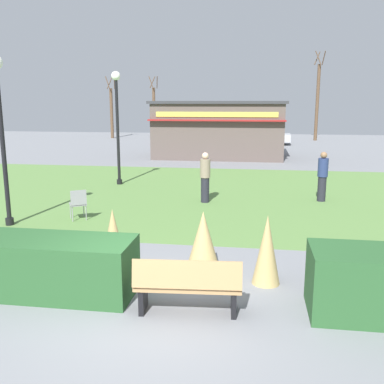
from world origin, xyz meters
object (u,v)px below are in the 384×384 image
Objects in this scene: food_kiosk at (219,129)px; parked_car_center_slot at (263,136)px; person_standing at (322,176)px; parked_car_west_slot at (194,135)px; tree_center_bg at (317,101)px; trash_bin at (352,271)px; tree_right_bg at (154,110)px; person_strolling at (205,177)px; tree_left_bg at (112,112)px; park_bench at (188,286)px; lamppost_mid at (1,122)px; lamppost_far at (117,115)px; cafe_chair_center at (78,202)px.

food_kiosk is 1.85× the size of parked_car_center_slot.
person_standing is 21.21m from parked_car_west_slot.
food_kiosk is at bearing -120.03° from tree_center_bg.
trash_bin is at bearing -87.37° from parked_car_center_slot.
tree_right_bg is (-11.71, 34.27, 2.09)m from trash_bin.
person_strolling is 26.01m from tree_center_bg.
parked_car_center_slot is 14.49m from tree_left_bg.
parked_car_west_slot is 8.76m from tree_right_bg.
park_bench is at bearing -69.40° from tree_left_bg.
lamppost_mid is 0.81× the size of tree_left_bg.
person_standing is at bearing -174.38° from person_strolling.
person_strolling is 0.39× the size of parked_car_west_slot.
person_strolling is 0.30× the size of tree_right_bg.
tree_right_bg is at bearing 108.86° from trash_bin.
park_bench is at bearing -155.92° from trash_bin.
lamppost_mid is at bearing 159.90° from trash_bin.
trash_bin is at bearing -64.42° from tree_left_bg.
lamppost_mid is 6.42m from person_strolling.
lamppost_mid is 10.07m from person_standing.
person_standing is at bearing -69.99° from parked_car_west_slot.
person_strolling is at bearing 94.72° from park_bench.
person_strolling is at bearing -95.94° from parked_car_center_slot.
tree_right_bg is at bearing 146.22° from parked_car_center_slot.
lamppost_mid is at bearing -93.90° from parked_car_west_slot.
tree_left_bg reaches higher than parked_car_center_slot.
lamppost_far is at bearing -108.52° from parked_car_center_slot.
food_kiosk is 1.41× the size of tree_left_bg.
person_strolling is at bearing -64.89° from tree_left_bg.
person_strolling reaches higher than cafe_chair_center.
lamppost_mid reaches higher than trash_bin.
park_bench is at bearing -75.86° from tree_right_bg.
food_kiosk is 1.05× the size of tree_center_bg.
parked_car_center_slot is at bearing -16.65° from tree_left_bg.
lamppost_far is at bearing -91.64° from parked_car_west_slot.
tree_left_bg is (-15.52, 24.05, 1.57)m from person_standing.
lamppost_far reaches higher than person_strolling.
tree_right_bg is at bearing 96.04° from lamppost_mid.
trash_bin is 0.48× the size of person_standing.
parked_car_center_slot is 6.87m from tree_center_bg.
tree_left_bg is 18.40m from tree_center_bg.
tree_center_bg is at bearing 64.50° from lamppost_far.
person_strolling and person_standing have the same top height.
trash_bin is 27.31m from parked_car_center_slot.
parked_car_west_slot is (-3.35, 20.68, -0.22)m from person_strolling.
park_bench is 3.02m from trash_bin.
tree_center_bg reaches higher than cafe_chair_center.
person_strolling is 28.93m from tree_right_bg.
parked_car_center_slot is (5.47, 23.44, 0.12)m from cafe_chair_center.
person_strolling is 3.97m from person_standing.
cafe_chair_center is at bearing -73.23° from tree_left_bg.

